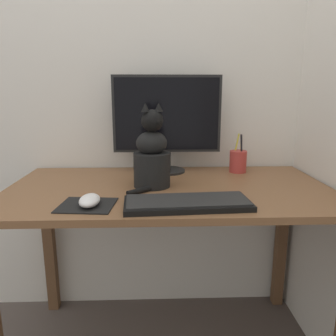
# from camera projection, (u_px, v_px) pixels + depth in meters

# --- Properties ---
(wall_back) EXTENTS (7.00, 0.04, 2.50)m
(wall_back) POSITION_uv_depth(u_px,v_px,m) (166.00, 65.00, 1.56)
(wall_back) COLOR silver
(wall_back) RESTS_ON ground_plane
(desk) EXTENTS (1.28, 0.69, 0.76)m
(desk) POSITION_uv_depth(u_px,v_px,m) (169.00, 212.00, 1.33)
(desk) COLOR brown
(desk) RESTS_ON ground_plane
(monitor) EXTENTS (0.49, 0.17, 0.44)m
(monitor) POSITION_uv_depth(u_px,v_px,m) (167.00, 120.00, 1.50)
(monitor) COLOR black
(monitor) RESTS_ON desk
(keyboard) EXTENTS (0.43, 0.19, 0.02)m
(keyboard) POSITION_uv_depth(u_px,v_px,m) (187.00, 203.00, 1.08)
(keyboard) COLOR black
(keyboard) RESTS_ON desk
(mousepad_left) EXTENTS (0.19, 0.17, 0.00)m
(mousepad_left) POSITION_uv_depth(u_px,v_px,m) (87.00, 205.00, 1.09)
(mousepad_left) COLOR black
(mousepad_left) RESTS_ON desk
(computer_mouse_left) EXTENTS (0.07, 0.11, 0.04)m
(computer_mouse_left) POSITION_uv_depth(u_px,v_px,m) (90.00, 200.00, 1.07)
(computer_mouse_left) COLOR white
(computer_mouse_left) RESTS_ON mousepad_left
(cat) EXTENTS (0.19, 0.23, 0.33)m
(cat) POSITION_uv_depth(u_px,v_px,m) (152.00, 156.00, 1.28)
(cat) COLOR black
(cat) RESTS_ON desk
(pen_cup) EXTENTS (0.08, 0.08, 0.18)m
(pen_cup) POSITION_uv_depth(u_px,v_px,m) (238.00, 161.00, 1.53)
(pen_cup) COLOR #B23833
(pen_cup) RESTS_ON desk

